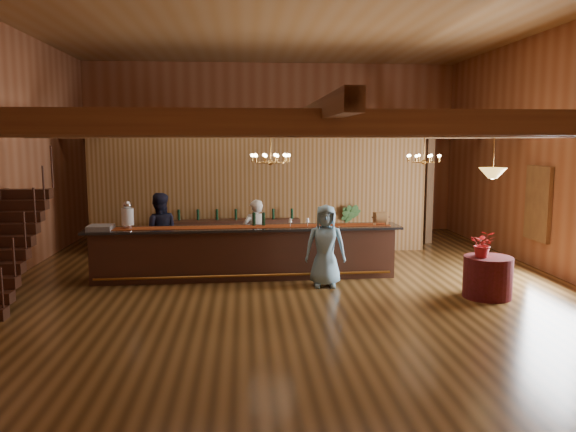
{
  "coord_description": "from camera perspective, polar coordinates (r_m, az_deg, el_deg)",
  "views": [
    {
      "loc": [
        -0.9,
        -11.54,
        3.0
      ],
      "look_at": [
        0.04,
        0.61,
        1.37
      ],
      "focal_mm": 35.0,
      "sensor_mm": 36.0,
      "label": 1
    }
  ],
  "objects": [
    {
      "name": "beam_grid",
      "position": [
        12.08,
        -0.15,
        8.78
      ],
      "size": [
        11.9,
        13.9,
        0.39
      ],
      "color": "brown",
      "rests_on": "wall_left"
    },
    {
      "name": "glass_rack_tray",
      "position": [
        12.45,
        -18.5,
        -1.12
      ],
      "size": [
        0.5,
        0.5,
        0.1
      ],
      "primitive_type": "cube",
      "color": "gray",
      "rests_on": "tasting_bar"
    },
    {
      "name": "round_table",
      "position": [
        11.52,
        19.62,
        -5.86
      ],
      "size": [
        0.92,
        0.92,
        0.8
      ],
      "primitive_type": "cylinder",
      "color": "#52141E",
      "rests_on": "floor"
    },
    {
      "name": "ceiling",
      "position": [
        11.84,
        0.04,
        19.83
      ],
      "size": [
        14.0,
        14.0,
        0.0
      ],
      "primitive_type": "plane",
      "rotation": [
        3.14,
        0.0,
        0.0
      ],
      "color": "olive",
      "rests_on": "wall_back"
    },
    {
      "name": "wall_right",
      "position": [
        13.45,
        26.6,
        5.77
      ],
      "size": [
        0.1,
        14.0,
        5.5
      ],
      "primitive_type": "cube",
      "color": "#945837",
      "rests_on": "floor"
    },
    {
      "name": "support_posts",
      "position": [
        11.16,
        0.24,
        0.43
      ],
      "size": [
        9.2,
        10.2,
        3.2
      ],
      "color": "brown",
      "rests_on": "floor"
    },
    {
      "name": "wall_front",
      "position": [
        4.63,
        6.84,
        4.49
      ],
      "size": [
        12.0,
        0.1,
        5.5
      ],
      "primitive_type": "cube",
      "color": "#945837",
      "rests_on": "floor"
    },
    {
      "name": "window_right_back",
      "position": [
        14.36,
        24.1,
        1.18
      ],
      "size": [
        0.12,
        1.05,
        1.75
      ],
      "primitive_type": "cube",
      "color": "white",
      "rests_on": "wall_right"
    },
    {
      "name": "bar_bottle_1",
      "position": [
        12.37,
        -2.5,
        -0.32
      ],
      "size": [
        0.07,
        0.07,
        0.3
      ],
      "primitive_type": "cylinder",
      "color": "black",
      "rests_on": "tasting_bar"
    },
    {
      "name": "backroom_boxes",
      "position": [
        17.23,
        -2.36,
        -0.62
      ],
      "size": [
        4.1,
        0.6,
        1.1
      ],
      "color": "#351910",
      "rests_on": "floor"
    },
    {
      "name": "beverage_dispenser",
      "position": [
        12.42,
        -15.99,
        0.06
      ],
      "size": [
        0.26,
        0.26,
        0.6
      ],
      "color": "silver",
      "rests_on": "tasting_bar"
    },
    {
      "name": "staircase",
      "position": [
        11.88,
        -26.89,
        -2.89
      ],
      "size": [
        1.0,
        2.8,
        2.0
      ],
      "color": "#351910",
      "rests_on": "floor"
    },
    {
      "name": "bar_bottle_0",
      "position": [
        12.35,
        -3.48,
        -0.33
      ],
      "size": [
        0.07,
        0.07,
        0.3
      ],
      "primitive_type": "cylinder",
      "color": "black",
      "rests_on": "tasting_bar"
    },
    {
      "name": "partition_wall",
      "position": [
        15.11,
        -2.89,
        2.12
      ],
      "size": [
        9.0,
        0.18,
        3.1
      ],
      "primitive_type": "cube",
      "color": "brown",
      "rests_on": "floor"
    },
    {
      "name": "guest",
      "position": [
        11.62,
        3.82,
        -3.04
      ],
      "size": [
        0.88,
        0.62,
        1.7
      ],
      "primitive_type": "imported",
      "rotation": [
        0.0,
        0.0,
        -0.1
      ],
      "color": "#76A6C0",
      "rests_on": "floor"
    },
    {
      "name": "bartender",
      "position": [
        13.1,
        -3.3,
        -1.92
      ],
      "size": [
        0.68,
        0.52,
        1.65
      ],
      "primitive_type": "imported",
      "rotation": [
        0.0,
        0.0,
        3.37
      ],
      "color": "silver",
      "rests_on": "floor"
    },
    {
      "name": "chandelier_right",
      "position": [
        13.79,
        13.64,
        5.75
      ],
      "size": [
        0.8,
        0.8,
        0.76
      ],
      "color": "#9F6B2B",
      "rests_on": "beam_grid"
    },
    {
      "name": "staff_second",
      "position": [
        13.15,
        -12.95,
        -1.67
      ],
      "size": [
        0.96,
        0.78,
        1.84
      ],
      "primitive_type": "imported",
      "rotation": [
        0.0,
        0.0,
        3.25
      ],
      "color": "black",
      "rests_on": "floor"
    },
    {
      "name": "floor_plant",
      "position": [
        15.46,
        6.05,
        -1.15
      ],
      "size": [
        0.87,
        0.78,
        1.3
      ],
      "primitive_type": "imported",
      "rotation": [
        0.0,
        0.0,
        -0.34
      ],
      "color": "#294B21",
      "rests_on": "floor"
    },
    {
      "name": "pendant_lamp",
      "position": [
        11.24,
        20.08,
        4.13
      ],
      "size": [
        0.52,
        0.52,
        0.9
      ],
      "color": "#9F6B2B",
      "rests_on": "beam_grid"
    },
    {
      "name": "tasting_bar",
      "position": [
        12.34,
        -4.34,
        -3.7
      ],
      "size": [
        6.86,
        1.11,
        1.15
      ],
      "rotation": [
        0.0,
        0.0,
        0.03
      ],
      "color": "#351910",
      "rests_on": "floor"
    },
    {
      "name": "table_flowers",
      "position": [
        11.28,
        19.21,
        -2.7
      ],
      "size": [
        0.59,
        0.56,
        0.52
      ],
      "primitive_type": "imported",
      "rotation": [
        0.0,
        0.0,
        -0.4
      ],
      "color": "red",
      "rests_on": "round_table"
    },
    {
      "name": "chandelier_left",
      "position": [
        11.72,
        -1.79,
        5.92
      ],
      "size": [
        0.8,
        0.8,
        0.71
      ],
      "color": "#9F6B2B",
      "rests_on": "beam_grid"
    },
    {
      "name": "floor",
      "position": [
        11.95,
        0.04,
        -6.9
      ],
      "size": [
        14.0,
        14.0,
        0.0
      ],
      "primitive_type": "plane",
      "color": "brown",
      "rests_on": "ground"
    },
    {
      "name": "wall_back",
      "position": [
        18.56,
        -1.66,
        6.86
      ],
      "size": [
        12.0,
        0.1,
        5.5
      ],
      "primitive_type": "cube",
      "color": "#945837",
      "rests_on": "floor"
    },
    {
      "name": "backbar_shelf",
      "position": [
        14.89,
        -5.29,
        -2.16
      ],
      "size": [
        3.4,
        0.93,
        0.95
      ],
      "primitive_type": "cube",
      "rotation": [
        0.0,
        0.0,
        0.12
      ],
      "color": "#351910",
      "rests_on": "floor"
    },
    {
      "name": "table_vase",
      "position": [
        11.47,
        19.09,
        -3.11
      ],
      "size": [
        0.18,
        0.18,
        0.3
      ],
      "primitive_type": "imported",
      "rotation": [
        0.0,
        0.0,
        0.21
      ],
      "color": "#9F6B2B",
      "rests_on": "round_table"
    },
    {
      "name": "raffle_drum",
      "position": [
        12.63,
        9.39,
        -0.13
      ],
      "size": [
        0.34,
        0.24,
        0.3
      ],
      "color": "brown",
      "rests_on": "tasting_bar"
    }
  ]
}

